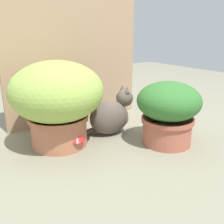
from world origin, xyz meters
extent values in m
plane|color=gray|center=(0.00, 0.00, 0.00)|extent=(6.00, 6.00, 0.00)
cube|color=tan|center=(0.07, 0.50, 0.49)|extent=(1.00, 0.03, 0.99)
cylinder|color=#B66D4E|center=(-0.21, 0.15, 0.09)|extent=(0.32, 0.32, 0.18)
cylinder|color=#B56548|center=(-0.21, 0.15, 0.17)|extent=(0.34, 0.34, 0.02)
ellipsoid|color=#97B84E|center=(-0.21, 0.15, 0.32)|extent=(0.52, 0.52, 0.34)
cylinder|color=#B25F48|center=(0.33, -0.17, 0.08)|extent=(0.28, 0.28, 0.16)
cylinder|color=#B65B46|center=(0.33, -0.17, 0.15)|extent=(0.30, 0.30, 0.02)
ellipsoid|color=#33702E|center=(0.33, -0.17, 0.26)|extent=(0.37, 0.37, 0.22)
ellipsoid|color=brown|center=(0.13, 0.14, 0.11)|extent=(0.28, 0.20, 0.22)
ellipsoid|color=gray|center=(0.22, 0.12, 0.10)|extent=(0.08, 0.11, 0.11)
sphere|color=brown|center=(0.24, 0.12, 0.23)|extent=(0.12, 0.12, 0.11)
cone|color=brown|center=(0.24, 0.15, 0.29)|extent=(0.04, 0.04, 0.04)
cone|color=brown|center=(0.23, 0.09, 0.29)|extent=(0.04, 0.04, 0.04)
cylinder|color=brown|center=(0.01, 0.19, 0.02)|extent=(0.19, 0.06, 0.07)
cylinder|color=silver|center=(-0.16, 0.03, 0.03)|extent=(0.04, 0.04, 0.06)
cone|color=red|center=(-0.16, 0.03, 0.09)|extent=(0.10, 0.10, 0.05)
camera|label=1|loc=(-0.71, -1.18, 0.64)|focal=41.63mm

